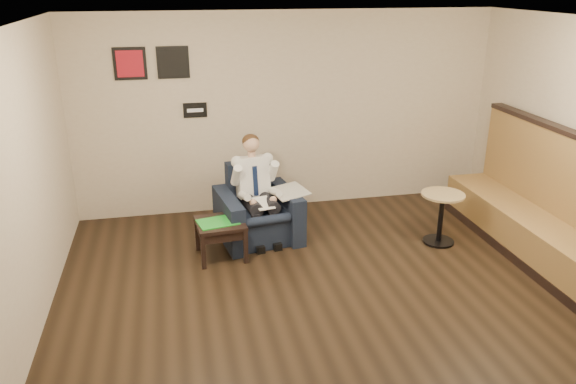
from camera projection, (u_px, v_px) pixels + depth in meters
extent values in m
plane|color=black|center=(349.00, 312.00, 5.73)|extent=(6.00, 6.00, 0.00)
cube|color=beige|center=(288.00, 113.00, 7.97)|extent=(6.00, 0.02, 2.80)
cube|color=beige|center=(9.00, 209.00, 4.64)|extent=(0.02, 6.00, 2.80)
cube|color=white|center=(362.00, 27.00, 4.73)|extent=(6.00, 6.00, 0.02)
cube|color=black|center=(195.00, 110.00, 7.67)|extent=(0.32, 0.02, 0.20)
cube|color=red|center=(130.00, 64.00, 7.28)|extent=(0.42, 0.03, 0.42)
cube|color=black|center=(173.00, 62.00, 7.39)|extent=(0.42, 0.03, 0.42)
cube|color=black|center=(258.00, 205.00, 7.20)|extent=(1.10, 1.10, 0.93)
cube|color=white|center=(263.00, 203.00, 6.97)|extent=(0.28, 0.34, 0.01)
cube|color=silver|center=(289.00, 191.00, 7.18)|extent=(0.50, 0.58, 0.01)
cube|color=black|center=(221.00, 239.00, 6.79)|extent=(0.61, 0.61, 0.46)
cube|color=green|center=(218.00, 222.00, 6.68)|extent=(0.52, 0.42, 0.01)
cylinder|color=white|center=(233.00, 212.00, 6.85)|extent=(0.09, 0.09, 0.10)
cube|color=black|center=(222.00, 216.00, 6.87)|extent=(0.15, 0.09, 0.01)
cube|color=olive|center=(535.00, 194.00, 6.75)|extent=(0.71, 2.97, 1.52)
cylinder|color=tan|center=(441.00, 218.00, 7.12)|extent=(0.66, 0.66, 0.67)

